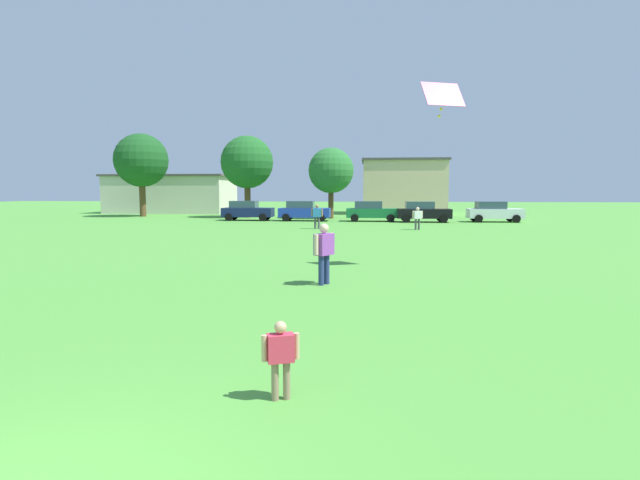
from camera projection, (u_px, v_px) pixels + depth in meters
name	position (u px, v px, depth m)	size (l,w,h in m)	color
ground_plane	(325.00, 229.00, 33.44)	(160.00, 160.00, 0.00)	#4C9338
child_kite_flyer	(281.00, 353.00, 6.12)	(0.45, 0.28, 0.99)	#8C7259
adult_bystander	(324.00, 249.00, 13.61)	(0.56, 0.69, 1.68)	navy
bystander_near_trees	(317.00, 214.00, 33.38)	(0.78, 0.31, 1.64)	#4C4C51
bystander_midfield	(417.00, 216.00, 32.53)	(0.69, 0.39, 1.49)	#4C4C51
kite	(443.00, 96.00, 16.00)	(1.44, 1.00, 1.16)	#F24C8C
parked_car_navy_0	(247.00, 210.00, 42.82)	(4.30, 2.02, 1.68)	#141E4C
parked_car_blue_1	(304.00, 211.00, 42.16)	(4.30, 2.02, 1.68)	#1E38AD
parked_car_green_2	(371.00, 211.00, 41.53)	(4.30, 2.02, 1.68)	#196B38
parked_car_black_3	(423.00, 212.00, 40.46)	(4.30, 2.02, 1.68)	black
parked_car_white_4	(494.00, 212.00, 40.60)	(4.30, 2.02, 1.68)	white
tree_far_left	(141.00, 161.00, 48.71)	(5.19, 5.19, 8.09)	brown
tree_center	(247.00, 162.00, 47.00)	(4.94, 4.94, 7.69)	brown
tree_far_right	(331.00, 171.00, 45.45)	(4.14, 4.14, 6.45)	brown
house_left	(172.00, 194.00, 57.71)	(13.91, 7.74, 4.33)	beige
house_right	(403.00, 187.00, 55.17)	(9.03, 8.33, 5.91)	beige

